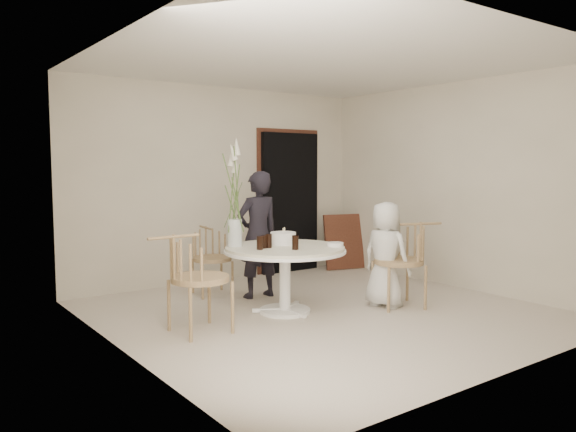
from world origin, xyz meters
TOP-DOWN VIEW (x-y plane):
  - ground at (0.00, 0.00)m, footprint 4.50×4.50m
  - room_shell at (0.00, 0.00)m, footprint 4.50×4.50m
  - doorway at (1.15, 2.19)m, footprint 1.00×0.10m
  - door_trim at (1.15, 2.23)m, footprint 1.12×0.03m
  - table at (-0.35, 0.25)m, footprint 1.33×1.33m
  - picture_frame at (1.95, 1.84)m, footprint 0.67×0.35m
  - chair_far at (-0.55, 1.61)m, footprint 0.51×0.54m
  - chair_right at (0.98, -0.36)m, footprint 0.70×0.67m
  - chair_left at (-1.58, 0.14)m, footprint 0.60×0.56m
  - girl at (-0.19, 1.04)m, footprint 0.57×0.38m
  - boy at (0.73, -0.22)m, footprint 0.48×0.65m
  - birthday_cake at (-0.26, 0.41)m, footprint 0.29×0.29m
  - cola_tumbler_a at (-0.69, 0.23)m, footprint 0.08×0.08m
  - cola_tumbler_b at (-0.39, 0.01)m, footprint 0.09×0.09m
  - cola_tumbler_c at (-0.54, 0.28)m, footprint 0.09×0.09m
  - cola_tumbler_d at (-0.60, 0.29)m, footprint 0.07×0.07m
  - plate_stack at (0.10, -0.06)m, footprint 0.19×0.19m
  - flower_vase at (-0.78, 0.60)m, footprint 0.16×0.16m

SIDE VIEW (x-z plane):
  - ground at x=0.00m, z-range 0.00..0.00m
  - picture_frame at x=1.95m, z-range 0.00..0.85m
  - chair_far at x=-0.55m, z-range 0.12..0.96m
  - boy at x=0.73m, z-range 0.00..1.20m
  - table at x=-0.35m, z-range 0.25..0.98m
  - chair_right at x=0.98m, z-range 0.14..1.11m
  - chair_left at x=-1.58m, z-range 0.14..1.12m
  - plate_stack at x=0.10m, z-range 0.73..0.77m
  - girl at x=-0.19m, z-range 0.00..1.54m
  - birthday_cake at x=-0.26m, z-range 0.71..0.89m
  - cola_tumbler_d at x=-0.60m, z-range 0.73..0.87m
  - cola_tumbler_a at x=-0.69m, z-range 0.73..0.87m
  - cola_tumbler_c at x=-0.54m, z-range 0.73..0.88m
  - cola_tumbler_b at x=-0.39m, z-range 0.73..0.88m
  - doorway at x=1.15m, z-range 0.00..2.10m
  - door_trim at x=1.15m, z-range 0.00..2.22m
  - flower_vase at x=-0.78m, z-range 0.59..1.78m
  - room_shell at x=0.00m, z-range -0.63..3.87m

